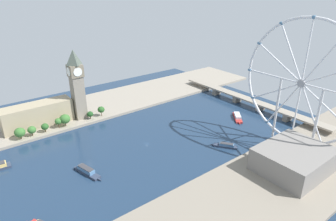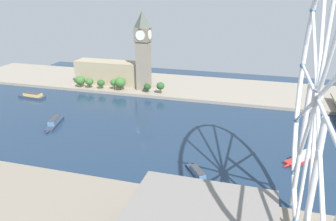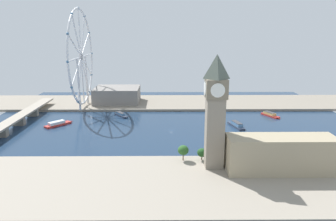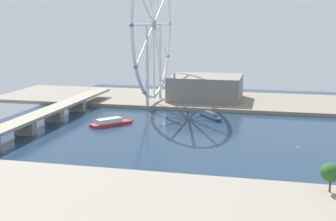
% 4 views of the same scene
% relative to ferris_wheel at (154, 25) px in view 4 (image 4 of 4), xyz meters
% --- Properties ---
extents(ground_plane, '(414.95, 414.95, 0.00)m').
position_rel_ferris_wheel_xyz_m(ground_plane, '(-94.21, -112.26, -66.75)').
color(ground_plane, '#1E334C').
extents(riverbank_right, '(90.00, 520.00, 3.00)m').
position_rel_ferris_wheel_xyz_m(riverbank_right, '(28.26, -112.26, -65.25)').
color(riverbank_right, gray).
rests_on(riverbank_right, ground_plane).
extents(ferris_wheel, '(123.04, 3.20, 125.06)m').
position_rel_ferris_wheel_xyz_m(ferris_wheel, '(0.00, 0.00, 0.00)').
color(ferris_wheel, silver).
rests_on(ferris_wheel, riverbank_right).
extents(riverside_hall, '(50.46, 60.81, 20.47)m').
position_rel_ferris_wheel_xyz_m(riverside_hall, '(25.87, -39.75, -53.51)').
color(riverside_hall, gray).
rests_on(riverside_hall, riverbank_right).
extents(river_bridge, '(226.95, 13.91, 10.24)m').
position_rel_ferris_wheel_xyz_m(river_bridge, '(-94.21, 53.52, -58.94)').
color(river_bridge, gray).
rests_on(river_bridge, ground_plane).
extents(tour_boat_0, '(28.72, 26.00, 5.00)m').
position_rel_ferris_wheel_xyz_m(tour_boat_0, '(-76.68, 10.50, -64.69)').
color(tour_boat_0, '#B22D28').
rests_on(tour_boat_0, ground_plane).
extents(tour_boat_3, '(24.51, 19.01, 4.66)m').
position_rel_ferris_wheel_xyz_m(tour_boat_3, '(-39.25, -53.29, -64.86)').
color(tour_boat_3, '#2D384C').
rests_on(tour_boat_3, ground_plane).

